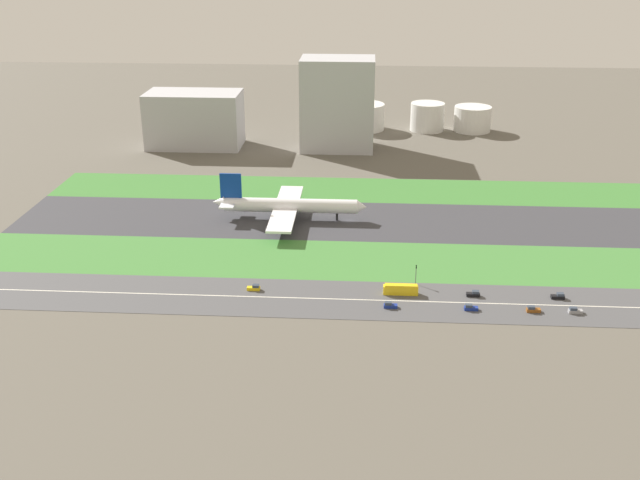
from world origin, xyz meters
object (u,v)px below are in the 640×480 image
Objects in this scene: car_1 at (390,305)px; terminal_building at (195,119)px; car_6 at (533,309)px; fuel_tank_centre at (427,117)px; car_0 at (558,296)px; bus_0 at (401,289)px; car_3 at (470,308)px; traffic_light at (416,273)px; car_5 at (575,311)px; car_4 at (474,294)px; airliner at (287,206)px; car_2 at (254,288)px; fuel_tank_west at (363,117)px; fuel_tank_east at (472,119)px; hangar_building at (338,104)px.

car_1 is 0.08× the size of terminal_building.
fuel_tank_centre reaches higher than car_6.
car_1 is 0.21× the size of fuel_tank_centre.
car_0 is 0.38× the size of bus_0.
car_3 is 1.00× the size of car_1.
terminal_building is at bearing -61.23° from car_1.
bus_0 is 9.97m from traffic_light.
terminal_building is 141.26m from fuel_tank_centre.
terminal_building reaches higher than car_0.
car_5 is at bearing -180.00° from car_1.
traffic_light reaches higher than car_4.
airliner reaches higher than car_0.
fuel_tank_centre is at bearing 96.94° from car_0.
car_5 is at bearing -10.31° from bus_0.
airliner is at bearing -61.90° from car_1.
car_1 is at bearing -12.35° from car_2.
fuel_tank_west is at bearing 106.40° from car_0.
car_2 is at bearing -98.71° from fuel_tank_west.
car_6 is at bearing -180.00° from car_1.
fuel_tank_centre is (133.72, 45.00, -6.91)m from terminal_building.
traffic_light is 219.96m from fuel_tank_west.
car_6 is 0.08× the size of terminal_building.
car_1 is at bearing -169.86° from car_0.
terminal_building is 167.47m from fuel_tank_east.
fuel_tank_centre is (0.18, 227.00, 7.50)m from car_4.
fuel_tank_east is at bearing 29.14° from hangar_building.
traffic_light is at bearing -49.70° from airliner.
airliner is at bearing 145.12° from car_0.
bus_0 is at bearing -86.29° from fuel_tank_west.
terminal_building is (-131.23, 192.00, 14.41)m from car_3.
car_6 is 42.93m from bus_0.
fuel_tank_east is (27.41, 0.00, -0.86)m from fuel_tank_centre.
car_3 is at bearing -47.37° from traffic_light.
car_5 is 13.20m from car_6.
airliner is 1.30× the size of hangar_building.
car_4 is 0.61× the size of traffic_light.
car_3 is at bearing -90.60° from fuel_tank_centre.
car_2 is 0.17× the size of fuel_tank_west.
hangar_building is 50.18m from fuel_tank_west.
fuel_tank_east reaches higher than car_3.
traffic_light reaches higher than car_3.
fuel_tank_east is (27.59, 227.00, 6.64)m from car_4.
bus_0 is at bearing -180.00° from car_0.
hangar_building reaches higher than bus_0.
car_3 is 31.73m from car_0.
airliner reaches higher than fuel_tank_west.
airliner reaches higher than bus_0.
bus_0 is (-52.09, -0.00, 0.90)m from car_0.
car_0 is at bearing -161.63° from car_3.
car_0 is 0.17× the size of fuel_tank_west.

